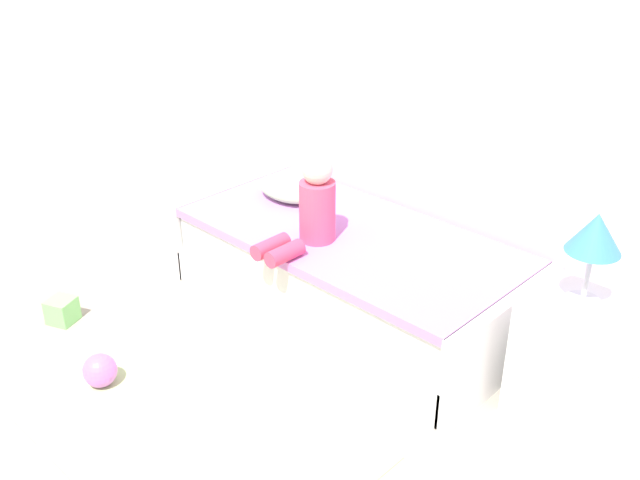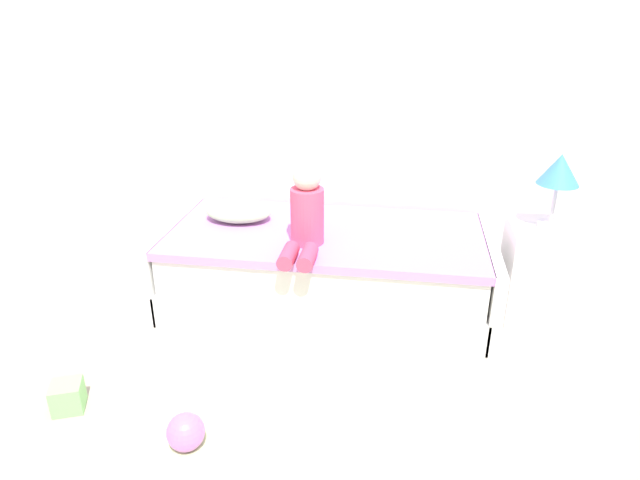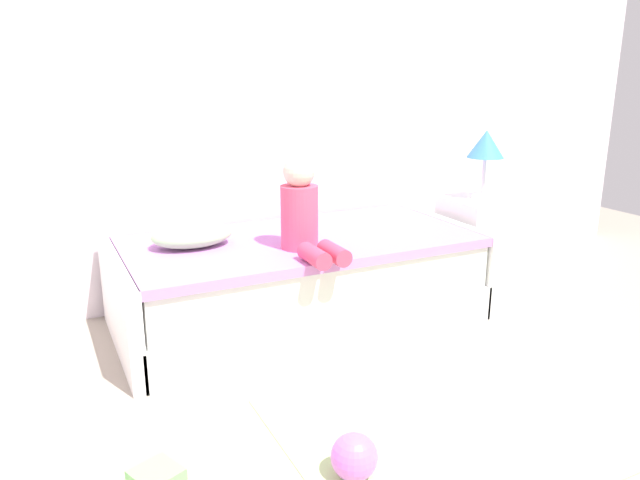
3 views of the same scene
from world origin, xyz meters
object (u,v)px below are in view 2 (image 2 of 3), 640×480
Objects in this scene: child_figure at (306,213)px; pillow at (238,211)px; table_lamp at (559,173)px; toy_block at (68,396)px; toy_ball at (186,432)px; nightstand at (541,272)px; bed at (326,267)px.

child_figure is 1.16× the size of pillow.
toy_block is at bearing -152.10° from table_lamp.
toy_ball is 0.69m from toy_block.
table_lamp is (0.00, 0.00, 0.64)m from nightstand.
table_lamp is 2.90m from toy_block.
child_figure is (-1.44, -0.27, 0.40)m from nightstand.
nightstand is at bearing -1.67° from pillow.
toy_block is at bearing 167.04° from toy_ball.
child_figure is at bearing -169.31° from table_lamp.
table_lamp reaches higher than nightstand.
table_lamp reaches higher than pillow.
bed is 4.69× the size of table_lamp.
child_figure reaches higher than bed.
nightstand is at bearing 27.90° from toy_block.
bed is 1.68m from toy_block.
nightstand is 3.46× the size of toy_ball.
table_lamp is 2.60× the size of toy_ball.
bed is 4.14× the size of child_figure.
nightstand is at bearing 1.82° from bed.
bed is 4.80× the size of pillow.
toy_ball is (0.18, -1.51, -0.48)m from pillow.
table_lamp is at bearing 1.82° from bed.
pillow reaches higher than nightstand.
pillow is at bearing 178.33° from table_lamp.
child_figure is 3.50× the size of toy_block.
pillow is at bearing 147.45° from child_figure.
child_figure reaches higher than toy_ball.
pillow is at bearing 69.88° from toy_block.
bed is at bearing -178.18° from table_lamp.
toy_ball is (-1.78, -1.45, -0.21)m from nightstand.
bed is 3.52× the size of nightstand.
table_lamp is at bearing -1.67° from pillow.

